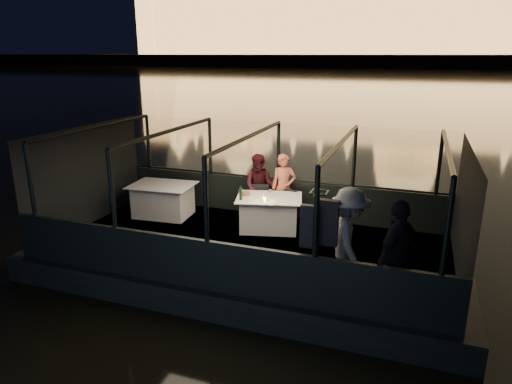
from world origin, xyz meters
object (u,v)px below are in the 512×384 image
(chair_port_right, at_px, (287,206))
(coat_stand, at_px, (317,244))
(person_woman_coral, at_px, (284,190))
(passenger_dark, at_px, (397,257))
(chair_port_left, at_px, (258,203))
(passenger_stripe, at_px, (348,244))
(person_man_maroon, at_px, (260,187))
(dining_table_aft, at_px, (163,201))
(wine_bottle, at_px, (241,193))
(dining_table_central, at_px, (269,213))

(chair_port_right, height_order, coat_stand, coat_stand)
(person_woman_coral, height_order, passenger_dark, passenger_dark)
(person_woman_coral, distance_m, passenger_dark, 4.22)
(chair_port_left, bearing_deg, passenger_stripe, -64.96)
(person_man_maroon, bearing_deg, dining_table_aft, -165.02)
(chair_port_left, height_order, person_woman_coral, person_woman_coral)
(passenger_stripe, xyz_separation_m, wine_bottle, (-2.62, 1.83, 0.06))
(passenger_dark, height_order, wine_bottle, passenger_dark)
(dining_table_central, height_order, chair_port_left, chair_port_left)
(chair_port_right, xyz_separation_m, passenger_stripe, (1.79, -2.66, 0.40))
(dining_table_aft, distance_m, wine_bottle, 2.30)
(dining_table_central, distance_m, person_woman_coral, 0.82)
(chair_port_right, bearing_deg, dining_table_central, -114.55)
(person_woman_coral, bearing_deg, chair_port_left, -175.55)
(dining_table_central, xyz_separation_m, coat_stand, (1.64, -2.53, 0.51))
(coat_stand, bearing_deg, person_woman_coral, 114.92)
(chair_port_left, bearing_deg, dining_table_central, -65.25)
(person_man_maroon, distance_m, wine_bottle, 1.12)
(chair_port_left, bearing_deg, person_woman_coral, 8.10)
(person_woman_coral, relative_size, passenger_dark, 0.90)
(dining_table_central, relative_size, coat_stand, 0.79)
(person_man_maroon, bearing_deg, chair_port_right, -21.77)
(chair_port_right, xyz_separation_m, wine_bottle, (-0.83, -0.83, 0.47))
(passenger_dark, bearing_deg, person_woman_coral, -112.86)
(dining_table_central, xyz_separation_m, person_woman_coral, (0.13, 0.72, 0.36))
(chair_port_left, distance_m, passenger_dark, 4.43)
(chair_port_left, relative_size, person_man_maroon, 0.54)
(dining_table_aft, bearing_deg, dining_table_central, -0.06)
(person_man_maroon, height_order, passenger_stripe, passenger_stripe)
(dining_table_aft, bearing_deg, passenger_dark, -23.88)
(chair_port_left, bearing_deg, wine_bottle, -115.78)
(dining_table_central, xyz_separation_m, wine_bottle, (-0.53, -0.38, 0.53))
(dining_table_aft, distance_m, person_woman_coral, 2.98)
(coat_stand, relative_size, passenger_dark, 1.02)
(person_woman_coral, xyz_separation_m, passenger_dark, (2.75, -3.20, 0.10))
(person_woman_coral, xyz_separation_m, wine_bottle, (-0.66, -1.10, 0.17))
(person_man_maroon, bearing_deg, coat_stand, -59.57)
(chair_port_right, height_order, person_woman_coral, person_woman_coral)
(passenger_stripe, bearing_deg, chair_port_right, 13.14)
(chair_port_left, relative_size, wine_bottle, 2.60)
(dining_table_aft, height_order, person_woman_coral, person_woman_coral)
(coat_stand, height_order, wine_bottle, coat_stand)
(passenger_dark, bearing_deg, chair_port_right, -112.21)
(coat_stand, bearing_deg, chair_port_left, 124.60)
(chair_port_left, height_order, chair_port_right, chair_port_left)
(chair_port_left, height_order, person_man_maroon, person_man_maroon)
(dining_table_aft, height_order, chair_port_left, chair_port_left)
(dining_table_central, xyz_separation_m, dining_table_aft, (-2.74, 0.00, 0.00))
(dining_table_central, height_order, person_woman_coral, person_woman_coral)
(dining_table_central, bearing_deg, chair_port_left, 132.99)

